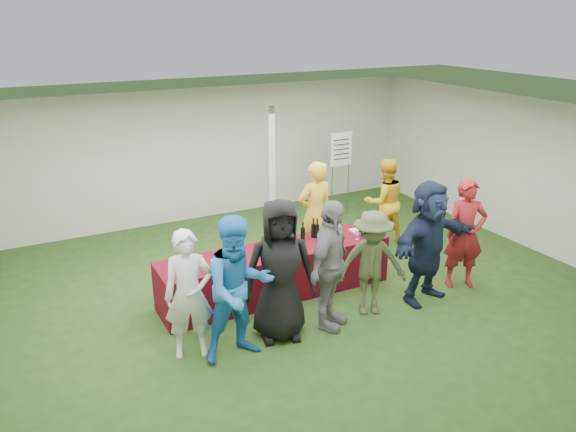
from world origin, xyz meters
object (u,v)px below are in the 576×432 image
dump_bucket (369,231)px  customer_6 (465,234)px  wine_list_sign (341,155)px  customer_3 (330,266)px  customer_5 (428,242)px  staff_pourer (315,213)px  customer_2 (280,271)px  customer_0 (189,295)px  customer_4 (372,263)px  staff_back (384,202)px  customer_1 (239,289)px  serving_table (276,272)px

dump_bucket → customer_6: size_ratio=0.15×
wine_list_sign → customer_6: bearing=-90.7°
customer_3 → customer_5: customer_5 is taller
staff_pourer → customer_2: customer_2 is taller
wine_list_sign → customer_5: (-0.87, -3.74, -0.38)m
customer_2 → customer_5: 2.39m
customer_0 → dump_bucket: bearing=26.5°
dump_bucket → customer_3: 1.62m
customer_0 → customer_4: customer_0 is taller
staff_pourer → dump_bucket: bearing=111.9°
staff_pourer → customer_5: customer_5 is taller
staff_pourer → customer_3: 2.10m
customer_0 → customer_4: size_ratio=1.08×
staff_back → customer_0: size_ratio=0.97×
customer_1 → customer_2: 0.67m
customer_1 → customer_5: bearing=1.8°
dump_bucket → customer_4: bearing=-123.3°
staff_back → customer_2: customer_2 is taller
staff_pourer → customer_3: size_ratio=0.99×
staff_pourer → staff_back: bearing=-176.1°
serving_table → customer_4: size_ratio=2.32×
dump_bucket → customer_2: 2.19m
dump_bucket → wine_list_sign: (1.24, 2.79, 0.48)m
customer_1 → serving_table: bearing=48.1°
customer_2 → customer_5: bearing=13.4°
staff_pourer → customer_5: bearing=110.5°
customer_1 → staff_back: bearing=29.7°
customer_3 → customer_6: (2.51, 0.09, -0.04)m
wine_list_sign → customer_1: bearing=-135.5°
staff_pourer → customer_0: staff_pourer is taller
staff_back → customer_6: (0.06, -1.99, 0.06)m
customer_5 → customer_6: customer_5 is taller
customer_6 → dump_bucket: bearing=166.9°
customer_0 → customer_3: 1.90m
customer_4 → customer_3: bearing=-154.4°
dump_bucket → serving_table: bearing=171.8°
wine_list_sign → customer_6: size_ratio=1.03×
serving_table → customer_6: bearing=-21.4°
customer_0 → customer_6: customer_6 is taller
customer_3 → staff_back: bearing=3.9°
staff_back → customer_1: bearing=40.6°
serving_table → customer_4: (0.95, -1.11, 0.40)m
dump_bucket → staff_back: size_ratio=0.16×
staff_back → staff_pourer: bearing=17.1°
customer_6 → customer_5: bearing=-151.3°
staff_pourer → customer_1: customer_1 is taller
wine_list_sign → customer_0: bearing=-141.6°
staff_back → customer_5: bearing=80.5°
staff_pourer → customer_0: size_ratio=1.08×
wine_list_sign → staff_back: 1.73m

